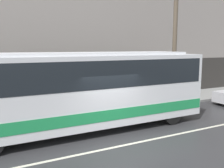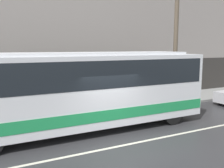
% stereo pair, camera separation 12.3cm
% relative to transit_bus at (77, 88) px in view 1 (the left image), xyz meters
% --- Properties ---
extents(ground_plane, '(60.00, 60.00, 0.00)m').
position_rel_transit_bus_xyz_m(ground_plane, '(0.96, -2.29, -1.91)').
color(ground_plane, '#2D2D30').
extents(sidewalk, '(60.00, 3.17, 0.14)m').
position_rel_transit_bus_xyz_m(sidewalk, '(0.96, 3.30, -1.84)').
color(sidewalk, gray).
rests_on(sidewalk, ground_plane).
extents(building_facade, '(60.00, 0.35, 10.97)m').
position_rel_transit_bus_xyz_m(building_facade, '(0.96, 5.03, 3.38)').
color(building_facade, gray).
rests_on(building_facade, ground_plane).
extents(lane_stripe, '(54.00, 0.14, 0.01)m').
position_rel_transit_bus_xyz_m(lane_stripe, '(0.96, -2.29, -1.91)').
color(lane_stripe, beige).
rests_on(lane_stripe, ground_plane).
extents(transit_bus, '(11.81, 2.53, 3.39)m').
position_rel_transit_bus_xyz_m(transit_bus, '(0.00, 0.00, 0.00)').
color(transit_bus, silver).
rests_on(transit_bus, ground_plane).
extents(utility_pole_near, '(0.27, 0.27, 7.77)m').
position_rel_transit_bus_xyz_m(utility_pole_near, '(7.14, 2.14, 2.12)').
color(utility_pole_near, brown).
rests_on(utility_pole_near, sidewalk).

